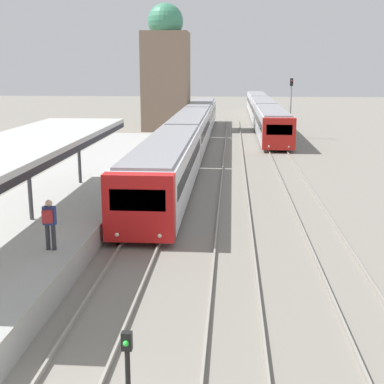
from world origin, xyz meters
name	(u,v)px	position (x,y,z in m)	size (l,w,h in m)	color
platform_canopy	(28,143)	(-4.25, 11.86, 3.90)	(4.00, 17.03, 3.13)	beige
person_on_platform	(49,221)	(-2.36, 8.41, 1.88)	(0.40, 0.40, 1.66)	#2D2D33
train_near	(190,130)	(0.00, 35.93, 1.64)	(2.70, 49.42, 2.95)	red
train_far	(263,110)	(7.16, 58.12, 1.62)	(2.63, 46.69, 2.92)	red
signal_post_near	(128,368)	(1.54, 1.24, 1.18)	(0.20, 0.22, 1.91)	black
signal_mast_far	(291,101)	(8.98, 44.36, 3.52)	(0.28, 0.29, 5.68)	gray
distant_domed_building	(166,71)	(-3.75, 50.88, 6.28)	(4.88, 4.88, 13.27)	#89705B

